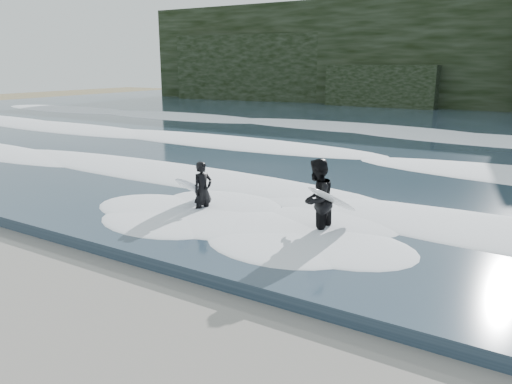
% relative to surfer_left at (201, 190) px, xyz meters
% --- Properties ---
extents(ground, '(120.00, 120.00, 0.00)m').
position_rel_surfer_left_xyz_m(ground, '(1.45, -6.42, -0.82)').
color(ground, olive).
rests_on(ground, ground).
extents(sea, '(90.00, 52.00, 0.30)m').
position_rel_surfer_left_xyz_m(sea, '(1.45, 22.58, -0.67)').
color(sea, '#273848').
rests_on(sea, ground).
extents(headland, '(70.00, 9.00, 10.00)m').
position_rel_surfer_left_xyz_m(headland, '(1.45, 39.58, 4.18)').
color(headland, black).
rests_on(headland, ground).
extents(foam_near, '(60.00, 3.20, 0.20)m').
position_rel_surfer_left_xyz_m(foam_near, '(1.45, 2.58, -0.42)').
color(foam_near, white).
rests_on(foam_near, sea).
extents(foam_mid, '(60.00, 4.00, 0.24)m').
position_rel_surfer_left_xyz_m(foam_mid, '(1.45, 9.58, -0.40)').
color(foam_mid, white).
rests_on(foam_mid, sea).
extents(foam_far, '(60.00, 4.80, 0.30)m').
position_rel_surfer_left_xyz_m(foam_far, '(1.45, 18.58, -0.37)').
color(foam_far, white).
rests_on(foam_far, sea).
extents(surfer_left, '(1.15, 1.88, 1.62)m').
position_rel_surfer_left_xyz_m(surfer_left, '(0.00, 0.00, 0.00)').
color(surfer_left, black).
rests_on(surfer_left, ground).
extents(surfer_right, '(1.25, 1.99, 2.03)m').
position_rel_surfer_left_xyz_m(surfer_right, '(3.49, 0.08, 0.20)').
color(surfer_right, black).
rests_on(surfer_right, ground).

